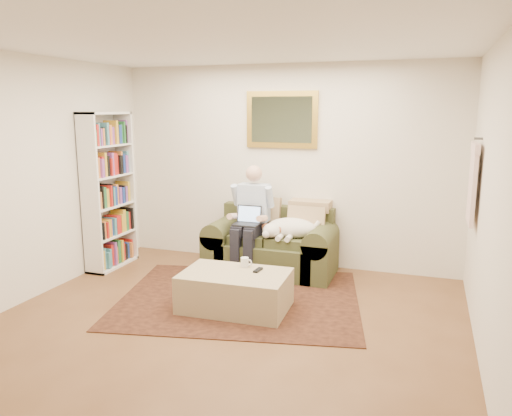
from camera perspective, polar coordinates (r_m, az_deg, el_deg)
The scene contains 12 objects.
room_shell at distance 4.52m, azimuth -4.04°, elevation 1.89°, with size 4.51×5.00×2.61m.
rug at distance 5.54m, azimuth -1.88°, elevation -10.24°, with size 2.55×2.04×0.01m, color black.
sofa at distance 6.33m, azimuth 1.76°, elevation -4.87°, with size 1.60×0.81×0.96m.
seated_man at distance 6.17m, azimuth -0.75°, elevation -1.49°, with size 0.53×0.75×1.35m, color #8CA6D8, non-canonical shape.
laptop at distance 6.11m, azimuth -0.95°, elevation -1.31°, with size 0.31×0.25×0.22m.
sleeping_dog at distance 6.10m, azimuth 4.13°, elevation -2.27°, with size 0.66×0.41×0.24m, color white, non-canonical shape.
ottoman at distance 5.20m, azimuth -2.40°, elevation -9.46°, with size 1.08×0.69×0.39m, color tan.
coffee_mug at distance 5.30m, azimuth -1.30°, elevation -6.21°, with size 0.08×0.08×0.10m, color white.
tv_remote at distance 5.18m, azimuth 0.23°, elevation -7.10°, with size 0.05×0.15×0.02m, color black.
bookshelf at distance 6.68m, azimuth -16.50°, elevation 1.88°, with size 0.28×0.80×2.00m, color white, non-canonical shape.
wall_mirror at distance 6.48m, azimuth 2.95°, elevation 10.05°, with size 0.94×0.04×0.72m.
hanging_shirt at distance 5.41m, azimuth 23.54°, elevation 3.05°, with size 0.06×0.52×0.90m, color #F2CEC8, non-canonical shape.
Camera 1 is at (1.76, -3.75, 2.03)m, focal length 35.00 mm.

